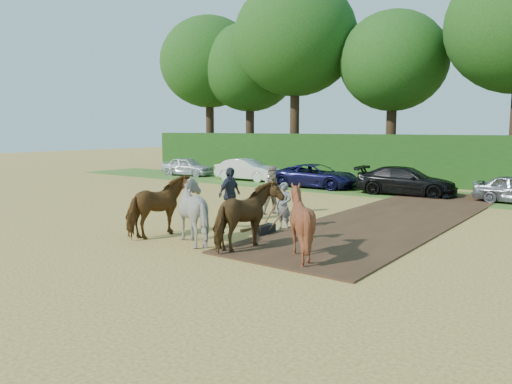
# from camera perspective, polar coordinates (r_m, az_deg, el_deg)

# --- Properties ---
(ground) EXTENTS (120.00, 120.00, 0.00)m
(ground) POSITION_cam_1_polar(r_m,az_deg,el_deg) (14.40, 0.09, -6.30)
(ground) COLOR gold
(ground) RESTS_ON ground
(earth_strip) EXTENTS (4.50, 17.00, 0.05)m
(earth_strip) POSITION_cam_1_polar(r_m,az_deg,el_deg) (19.77, 15.87, -2.77)
(earth_strip) COLOR #472D1C
(earth_strip) RESTS_ON ground
(grass_verge) EXTENTS (50.00, 5.00, 0.03)m
(grass_verge) POSITION_cam_1_polar(r_m,az_deg,el_deg) (26.80, 18.21, -0.29)
(grass_verge) COLOR #38601E
(grass_verge) RESTS_ON ground
(hedgerow) EXTENTS (46.00, 1.60, 3.00)m
(hedgerow) POSITION_cam_1_polar(r_m,az_deg,el_deg) (30.95, 20.97, 3.33)
(hedgerow) COLOR #14380F
(hedgerow) RESTS_ON ground
(spectator_near) EXTENTS (1.16, 1.19, 1.93)m
(spectator_near) POSITION_cam_1_polar(r_m,az_deg,el_deg) (19.60, 2.00, 0.20)
(spectator_near) COLOR tan
(spectator_near) RESTS_ON ground
(spectator_far) EXTENTS (0.52, 1.18, 1.98)m
(spectator_far) POSITION_cam_1_polar(r_m,az_deg,el_deg) (18.17, -3.02, -0.28)
(spectator_far) COLOR #272B34
(spectator_far) RESTS_ON ground
(plough_team) EXTENTS (6.23, 4.58, 1.91)m
(plough_team) POSITION_cam_1_polar(r_m,az_deg,el_deg) (14.35, -3.48, -2.49)
(plough_team) COLOR brown
(plough_team) RESTS_ON ground
(parked_cars) EXTENTS (41.71, 3.16, 1.45)m
(parked_cars) POSITION_cam_1_polar(r_m,az_deg,el_deg) (25.84, 23.99, 0.67)
(parked_cars) COLOR silver
(parked_cars) RESTS_ON ground
(treeline) EXTENTS (48.70, 10.60, 14.21)m
(treeline) POSITION_cam_1_polar(r_m,az_deg,el_deg) (34.87, 20.25, 16.09)
(treeline) COLOR #382616
(treeline) RESTS_ON ground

